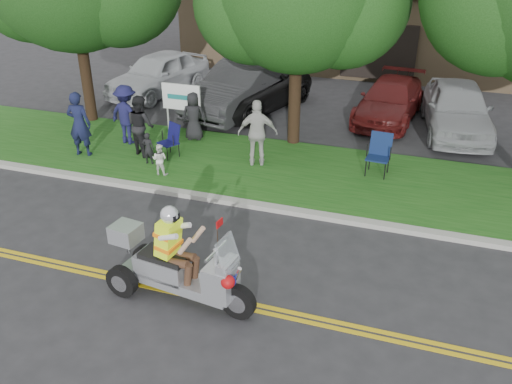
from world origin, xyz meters
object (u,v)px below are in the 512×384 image
(spectator_adult_mid, at_px, (141,125))
(spectator_adult_right, at_px, (258,133))
(lawn_chair_a, at_px, (171,138))
(spectator_adult_left, at_px, (79,124))
(parked_car_far_left, at_px, (159,73))
(parked_car_right, at_px, (390,100))
(parked_car_far_right, at_px, (457,108))
(parked_car_left, at_px, (245,86))
(parked_car_mid, at_px, (249,90))
(trike_scooter, at_px, (176,267))
(lawn_chair_b, at_px, (379,151))

(spectator_adult_mid, height_order, spectator_adult_right, spectator_adult_right)
(lawn_chair_a, bearing_deg, spectator_adult_left, -134.87)
(parked_car_far_left, bearing_deg, spectator_adult_right, -29.83)
(spectator_adult_left, bearing_deg, parked_car_right, -149.42)
(spectator_adult_mid, distance_m, parked_car_far_right, 9.88)
(parked_car_left, bearing_deg, parked_car_mid, 49.55)
(trike_scooter, bearing_deg, spectator_adult_left, 144.94)
(parked_car_right, bearing_deg, lawn_chair_a, -128.90)
(trike_scooter, xyz_separation_m, parked_car_far_left, (-6.27, 11.34, 0.14))
(trike_scooter, xyz_separation_m, spectator_adult_left, (-5.41, 4.97, 0.37))
(parked_car_mid, bearing_deg, parked_car_right, 25.34)
(parked_car_mid, bearing_deg, spectator_adult_mid, -89.11)
(parked_car_left, relative_size, parked_car_right, 1.21)
(spectator_adult_left, distance_m, parked_car_mid, 6.43)
(parked_car_mid, height_order, parked_car_right, parked_car_mid)
(parked_car_far_left, relative_size, parked_car_left, 0.87)
(parked_car_right, bearing_deg, parked_car_left, -165.37)
(parked_car_left, bearing_deg, spectator_adult_left, -105.70)
(lawn_chair_b, bearing_deg, parked_car_right, 97.31)
(spectator_adult_mid, bearing_deg, spectator_adult_left, 48.71)
(spectator_adult_mid, xyz_separation_m, parked_car_far_right, (8.53, 5.00, -0.16))
(lawn_chair_b, bearing_deg, spectator_adult_mid, -168.24)
(lawn_chair_b, bearing_deg, lawn_chair_a, -168.54)
(trike_scooter, xyz_separation_m, parked_car_right, (2.57, 11.23, -0.01))
(lawn_chair_b, relative_size, spectator_adult_left, 0.59)
(trike_scooter, height_order, parked_car_right, trike_scooter)
(lawn_chair_b, xyz_separation_m, spectator_adult_mid, (-6.61, -0.85, 0.25))
(parked_car_left, bearing_deg, spectator_adult_right, -53.58)
(spectator_adult_left, relative_size, spectator_adult_mid, 1.08)
(lawn_chair_a, relative_size, lawn_chair_b, 0.86)
(trike_scooter, xyz_separation_m, spectator_adult_mid, (-3.80, 5.58, 0.31))
(parked_car_far_left, bearing_deg, lawn_chair_a, -46.42)
(parked_car_far_right, bearing_deg, spectator_adult_right, -144.99)
(spectator_adult_right, bearing_deg, trike_scooter, 76.86)
(trike_scooter, distance_m, lawn_chair_b, 7.01)
(trike_scooter, relative_size, lawn_chair_a, 3.05)
(lawn_chair_a, distance_m, parked_car_left, 4.80)
(parked_car_left, distance_m, parked_car_far_right, 7.14)
(spectator_adult_left, bearing_deg, trike_scooter, 129.90)
(trike_scooter, bearing_deg, spectator_adult_mid, 131.75)
(parked_car_left, xyz_separation_m, parked_car_mid, (0.13, 0.10, -0.17))
(trike_scooter, relative_size, spectator_adult_right, 1.58)
(spectator_adult_mid, distance_m, parked_car_right, 8.52)
(lawn_chair_a, xyz_separation_m, parked_car_right, (5.52, 5.51, 0.01))
(spectator_adult_mid, xyz_separation_m, parked_car_mid, (1.51, 5.00, -0.25))
(spectator_adult_left, height_order, spectator_adult_mid, spectator_adult_left)
(lawn_chair_b, relative_size, parked_car_left, 0.20)
(trike_scooter, height_order, parked_car_left, trike_scooter)
(spectator_adult_right, distance_m, parked_car_mid, 5.03)
(lawn_chair_b, distance_m, spectator_adult_mid, 6.67)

